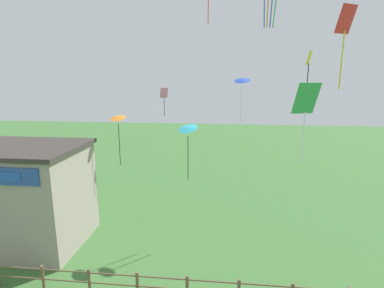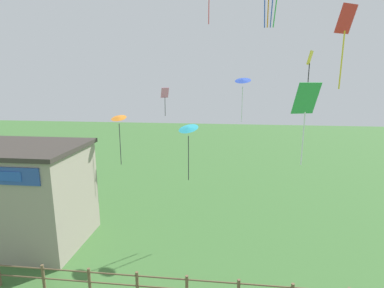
{
  "view_description": "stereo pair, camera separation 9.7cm",
  "coord_description": "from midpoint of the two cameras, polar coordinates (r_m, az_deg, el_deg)",
  "views": [
    {
      "loc": [
        1.45,
        -5.59,
        9.71
      ],
      "look_at": [
        0.0,
        7.89,
        6.76
      ],
      "focal_mm": 28.0,
      "sensor_mm": 36.0,
      "label": 1
    },
    {
      "loc": [
        1.55,
        -5.58,
        9.71
      ],
      "look_at": [
        0.0,
        7.89,
        6.76
      ],
      "focal_mm": 28.0,
      "sensor_mm": 36.0,
      "label": 2
    }
  ],
  "objects": [
    {
      "name": "kite_pink_diamond",
      "position": [
        22.09,
        -5.05,
        8.97
      ],
      "size": [
        0.63,
        0.53,
        2.06
      ],
      "color": "pink"
    },
    {
      "name": "seaside_building",
      "position": [
        20.62,
        -29.78,
        -8.34
      ],
      "size": [
        7.62,
        5.31,
        6.0
      ],
      "color": "gray",
      "rests_on": "ground_plane"
    },
    {
      "name": "wooden_fence",
      "position": [
        14.65,
        -0.78,
        -25.55
      ],
      "size": [
        18.22,
        0.14,
        1.27
      ],
      "color": "brown",
      "rests_on": "ground_plane"
    },
    {
      "name": "kite_yellow_diamond",
      "position": [
        18.07,
        21.52,
        12.74
      ],
      "size": [
        0.44,
        0.57,
        3.32
      ],
      "color": "yellow"
    },
    {
      "name": "kite_red_diamond",
      "position": [
        12.53,
        27.31,
        18.7
      ],
      "size": [
        0.77,
        0.63,
        2.89
      ],
      "color": "red"
    },
    {
      "name": "kite_green_diamond",
      "position": [
        12.29,
        21.04,
        6.79
      ],
      "size": [
        1.03,
        0.75,
        3.21
      ],
      "color": "green"
    },
    {
      "name": "kite_orange_delta",
      "position": [
        20.25,
        -13.62,
        4.5
      ],
      "size": [
        1.16,
        1.15,
        3.38
      ],
      "color": "orange"
    },
    {
      "name": "kite_blue_delta",
      "position": [
        19.63,
        9.81,
        11.63
      ],
      "size": [
        1.22,
        1.19,
        2.88
      ],
      "color": "blue"
    },
    {
      "name": "kite_cyan_delta",
      "position": [
        17.68,
        -0.54,
        2.77
      ],
      "size": [
        1.61,
        1.59,
        3.47
      ],
      "color": "#2DB2C6"
    }
  ]
}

